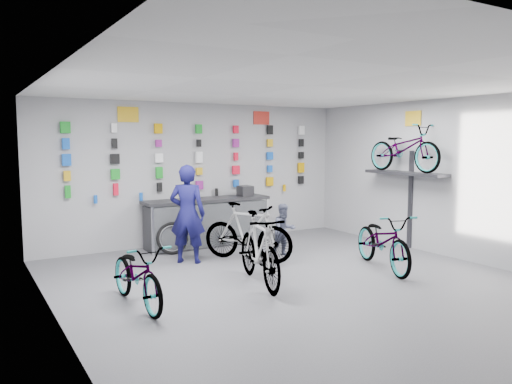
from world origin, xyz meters
TOP-DOWN VIEW (x-y plane):
  - floor at (0.00, 0.00)m, footprint 8.00×8.00m
  - ceiling at (0.00, 0.00)m, footprint 8.00×8.00m
  - wall_back at (0.00, 4.00)m, footprint 7.00×0.00m
  - wall_left at (-3.50, 0.00)m, footprint 0.00×8.00m
  - wall_right at (3.50, 0.00)m, footprint 0.00×8.00m
  - counter at (0.00, 3.54)m, footprint 2.70×0.66m
  - merch_wall at (-0.04, 3.93)m, footprint 5.57×0.08m
  - wall_bracket at (3.33, 1.20)m, footprint 0.39×1.90m
  - sign_left at (-1.50, 3.98)m, footprint 0.42×0.02m
  - sign_right at (1.60, 3.98)m, footprint 0.42×0.02m
  - sign_side at (3.48, 1.20)m, footprint 0.02×0.40m
  - bike_left at (-2.47, 0.52)m, footprint 0.67×1.70m
  - bike_center at (-0.57, 0.53)m, footprint 0.93×1.92m
  - bike_right at (1.75, 0.23)m, footprint 1.21×2.00m
  - bike_service at (0.05, 1.95)m, footprint 1.41×1.77m
  - bike_wall at (3.25, 1.20)m, footprint 0.63×1.80m
  - clerk at (-0.94, 2.39)m, footprint 0.78×0.74m
  - customer at (0.83, 1.89)m, footprint 0.50×0.39m
  - spare_wheel at (-0.94, 3.17)m, footprint 0.65×0.24m
  - register at (0.92, 3.55)m, footprint 0.28×0.30m

SIDE VIEW (x-z plane):
  - floor at x=0.00m, z-range 0.00..0.00m
  - spare_wheel at x=-0.94m, z-range -0.01..0.63m
  - bike_left at x=-2.47m, z-range 0.00..0.88m
  - counter at x=0.00m, z-range -0.01..0.99m
  - bike_right at x=1.75m, z-range 0.00..0.99m
  - customer at x=0.83m, z-range 0.00..1.01m
  - bike_service at x=0.05m, z-range 0.00..1.07m
  - bike_center at x=-0.57m, z-range 0.00..1.11m
  - clerk at x=-0.94m, z-range 0.00..1.78m
  - register at x=0.92m, z-range 1.00..1.22m
  - wall_bracket at x=3.33m, z-range 0.46..2.46m
  - wall_back at x=0.00m, z-range -2.00..5.00m
  - wall_left at x=-3.50m, z-range -2.50..5.50m
  - wall_right at x=3.50m, z-range -2.50..5.50m
  - merch_wall at x=-0.04m, z-range 1.02..2.58m
  - bike_wall at x=3.25m, z-range 1.58..2.53m
  - sign_side at x=3.48m, z-range 2.50..2.80m
  - sign_left at x=-1.50m, z-range 2.57..2.87m
  - sign_right at x=1.60m, z-range 2.57..2.87m
  - ceiling at x=0.00m, z-range 3.00..3.00m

